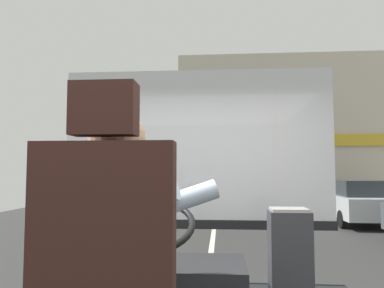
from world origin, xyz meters
TOP-DOWN VIEW (x-y plane):
  - ground at (0.00, 8.80)m, footprint 18.00×44.00m
  - bus_driver at (-0.17, -0.40)m, footprint 0.78×0.55m
  - fare_box at (0.69, 0.82)m, footprint 0.28×0.25m
  - windshield_panel at (0.00, 1.62)m, footprint 2.50×0.08m
  - street_tree at (-3.36, 11.96)m, footprint 2.90×2.90m
  - shop_building at (4.79, 19.91)m, footprint 13.69×4.39m
  - parked_car_silver at (4.75, 11.05)m, footprint 1.97×4.23m
  - parked_car_white at (5.02, 16.61)m, footprint 1.95×4.49m

SIDE VIEW (x-z plane):
  - ground at x=0.00m, z-range -0.05..0.00m
  - parked_car_white at x=5.02m, z-range 0.02..1.33m
  - parked_car_silver at x=4.75m, z-range 0.02..1.44m
  - fare_box at x=0.69m, z-range 0.72..1.45m
  - bus_driver at x=-0.17m, z-range 1.05..1.84m
  - windshield_panel at x=0.00m, z-range 1.02..2.50m
  - street_tree at x=-3.36m, z-range 1.19..6.50m
  - shop_building at x=4.79m, z-range 0.00..7.95m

